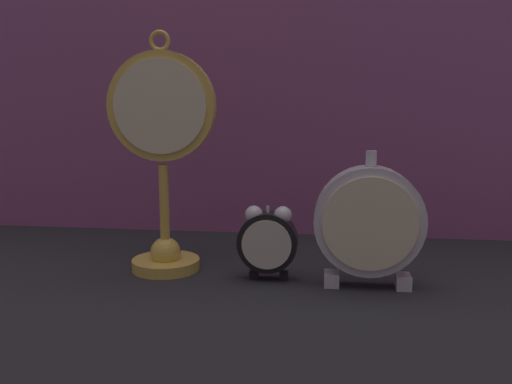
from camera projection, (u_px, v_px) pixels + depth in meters
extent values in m
plane|color=#232328|center=(248.00, 292.00, 0.75)|extent=(4.00, 4.00, 0.00)
cube|color=#8E4C7F|center=(273.00, 24.00, 1.00)|extent=(1.33, 0.01, 0.75)
cylinder|color=gold|center=(166.00, 264.00, 0.84)|extent=(0.10, 0.10, 0.02)
sphere|color=gold|center=(166.00, 252.00, 0.84)|extent=(0.04, 0.04, 0.04)
cylinder|color=gold|center=(164.00, 212.00, 0.83)|extent=(0.01, 0.01, 0.14)
cylinder|color=gold|center=(161.00, 106.00, 0.80)|extent=(0.15, 0.02, 0.15)
cylinder|color=beige|center=(159.00, 106.00, 0.79)|extent=(0.13, 0.00, 0.13)
torus|color=gold|center=(160.00, 41.00, 0.79)|extent=(0.03, 0.01, 0.03)
cube|color=black|center=(251.00, 274.00, 0.80)|extent=(0.01, 0.01, 0.01)
cube|color=black|center=(284.00, 275.00, 0.79)|extent=(0.01, 0.01, 0.01)
cylinder|color=black|center=(268.00, 242.00, 0.79)|extent=(0.08, 0.03, 0.08)
cylinder|color=beige|center=(266.00, 245.00, 0.77)|extent=(0.07, 0.00, 0.07)
sphere|color=silver|center=(253.00, 214.00, 0.79)|extent=(0.02, 0.02, 0.02)
sphere|color=silver|center=(283.00, 215.00, 0.78)|extent=(0.02, 0.02, 0.02)
cylinder|color=silver|center=(268.00, 211.00, 0.78)|extent=(0.00, 0.00, 0.01)
cube|color=silver|center=(332.00, 279.00, 0.77)|extent=(0.02, 0.03, 0.02)
cube|color=silver|center=(403.00, 281.00, 0.76)|extent=(0.02, 0.03, 0.02)
cylinder|color=silver|center=(369.00, 221.00, 0.75)|extent=(0.15, 0.04, 0.15)
cylinder|color=beige|center=(370.00, 224.00, 0.73)|extent=(0.12, 0.00, 0.12)
cylinder|color=silver|center=(371.00, 159.00, 0.74)|extent=(0.01, 0.01, 0.02)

